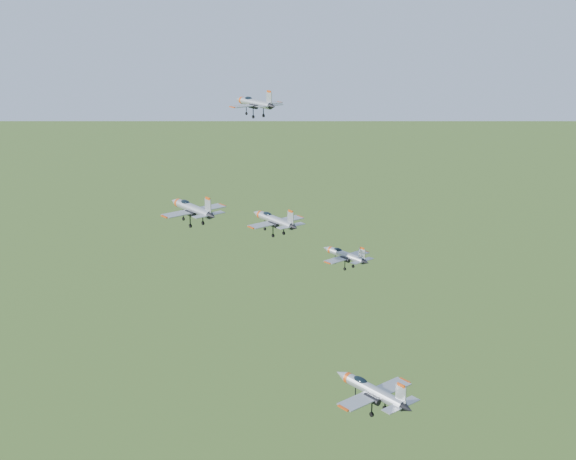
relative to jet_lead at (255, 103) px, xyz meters
The scene contains 5 objects.
jet_lead is the anchor object (origin of this frame).
jet_left_high 20.36m from the jet_lead, 34.84° to the right, with size 11.59×9.82×3.13m.
jet_right_high 26.54m from the jet_lead, 72.02° to the right, with size 11.59×9.79×3.13m.
jet_left_low 29.14m from the jet_lead, ahead, with size 10.41×8.76×2.80m.
jet_right_low 52.15m from the jet_lead, 27.66° to the right, with size 13.97×11.77×3.76m.
Camera 1 is at (72.37, -91.45, 165.38)m, focal length 50.00 mm.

